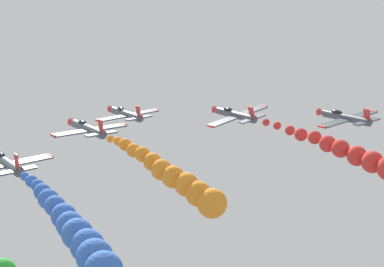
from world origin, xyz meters
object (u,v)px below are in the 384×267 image
airplane_right_inner (235,115)px  airplane_right_outer (345,117)px  airplane_lead (126,114)px  airplane_left_inner (88,128)px  airplane_left_outer (6,162)px

airplane_right_inner → airplane_right_outer: 15.19m
airplane_lead → airplane_right_inner: bearing=-40.7°
airplane_right_inner → airplane_left_inner: bearing=-175.9°
airplane_left_inner → airplane_left_outer: 15.43m
airplane_lead → airplane_right_outer: 31.15m
airplane_right_inner → airplane_right_outer: bearing=-41.1°
airplane_left_outer → airplane_right_outer: airplane_right_outer is taller
airplane_left_outer → airplane_right_outer: (47.04, 0.37, 0.72)m
airplane_lead → airplane_left_inner: (-10.80, -12.05, 0.79)m
airplane_lead → airplane_left_inner: airplane_left_inner is taller
airplane_right_inner → airplane_left_outer: airplane_right_inner is taller
airplane_right_inner → airplane_left_outer: (-35.59, -10.36, -0.62)m
airplane_right_outer → airplane_left_outer: bearing=-179.5°
airplane_left_inner → airplane_left_outer: bearing=-145.5°
airplane_left_inner → airplane_right_inner: airplane_left_inner is taller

